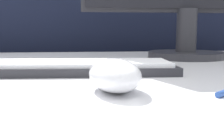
% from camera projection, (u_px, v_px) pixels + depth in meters
% --- Properties ---
extents(partition_panel, '(5.00, 0.03, 1.36)m').
position_uv_depth(partition_panel, '(76.00, 67.00, 1.23)').
color(partition_panel, black).
rests_on(partition_panel, ground_plane).
extents(computer_mouse_near, '(0.08, 0.12, 0.05)m').
position_uv_depth(computer_mouse_near, '(115.00, 75.00, 0.36)').
color(computer_mouse_near, white).
rests_on(computer_mouse_near, desk).
extents(keyboard, '(0.43, 0.15, 0.02)m').
position_uv_depth(keyboard, '(70.00, 67.00, 0.53)').
color(keyboard, '#28282D').
rests_on(keyboard, desk).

